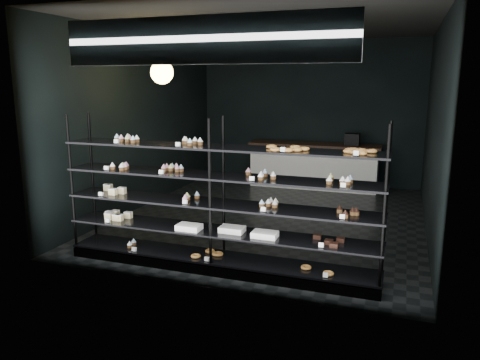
{
  "coord_description": "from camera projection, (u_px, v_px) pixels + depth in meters",
  "views": [
    {
      "loc": [
        2.07,
        -7.59,
        2.34
      ],
      "look_at": [
        0.07,
        -1.9,
        1.05
      ],
      "focal_mm": 35.0,
      "sensor_mm": 36.0,
      "label": 1
    }
  ],
  "objects": [
    {
      "name": "room",
      "position": [
        274.0,
        125.0,
        7.83
      ],
      "size": [
        5.01,
        6.01,
        3.2
      ],
      "color": "black",
      "rests_on": "ground"
    },
    {
      "name": "display_shelf",
      "position": [
        216.0,
        221.0,
        5.79
      ],
      "size": [
        4.0,
        0.5,
        1.91
      ],
      "color": "black",
      "rests_on": "room"
    },
    {
      "name": "signage",
      "position": [
        201.0,
        40.0,
        4.88
      ],
      "size": [
        3.3,
        0.05,
        0.5
      ],
      "color": "#0C173E",
      "rests_on": "room"
    },
    {
      "name": "pendant_lamp",
      "position": [
        162.0,
        73.0,
        7.2
      ],
      "size": [
        0.35,
        0.35,
        0.9
      ],
      "color": "black",
      "rests_on": "room"
    },
    {
      "name": "service_counter",
      "position": [
        314.0,
        165.0,
        10.28
      ],
      "size": [
        2.84,
        0.65,
        1.23
      ],
      "color": "white",
      "rests_on": "room"
    }
  ]
}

